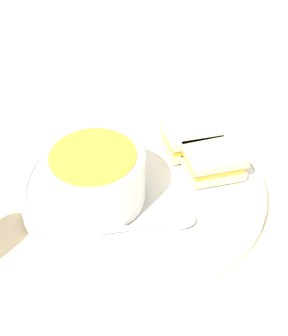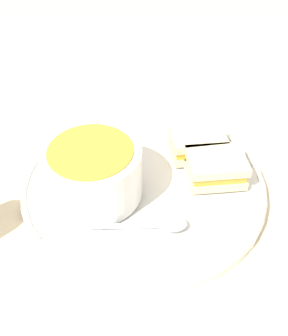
# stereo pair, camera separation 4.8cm
# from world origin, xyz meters

# --- Properties ---
(ground_plane) EXTENTS (2.40, 2.40, 0.00)m
(ground_plane) POSITION_xyz_m (0.00, 0.00, 0.00)
(ground_plane) COLOR beige
(plate) EXTENTS (0.30, 0.30, 0.02)m
(plate) POSITION_xyz_m (0.00, 0.00, 0.01)
(plate) COLOR white
(plate) RESTS_ON ground_plane
(soup_bowl) EXTENTS (0.11, 0.11, 0.07)m
(soup_bowl) POSITION_xyz_m (0.06, 0.01, 0.05)
(soup_bowl) COLOR white
(soup_bowl) RESTS_ON plate
(spoon) EXTENTS (0.11, 0.03, 0.01)m
(spoon) POSITION_xyz_m (-0.01, 0.08, 0.02)
(spoon) COLOR silver
(spoon) RESTS_ON plate
(sandwich_half_near) EXTENTS (0.07, 0.06, 0.03)m
(sandwich_half_near) POSITION_xyz_m (-0.09, 0.01, 0.03)
(sandwich_half_near) COLOR beige
(sandwich_half_near) RESTS_ON plate
(sandwich_half_far) EXTENTS (0.07, 0.06, 0.03)m
(sandwich_half_far) POSITION_xyz_m (-0.08, -0.04, 0.03)
(sandwich_half_far) COLOR beige
(sandwich_half_far) RESTS_ON plate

